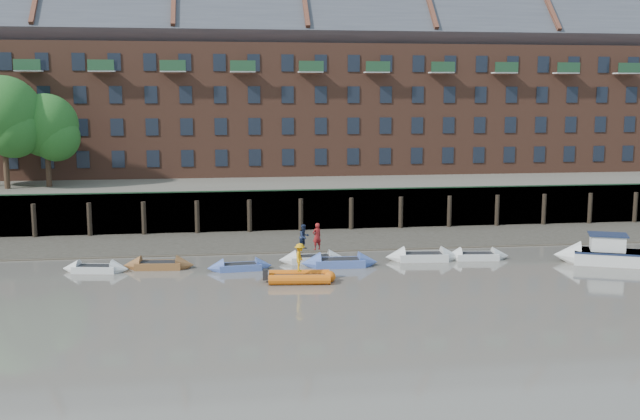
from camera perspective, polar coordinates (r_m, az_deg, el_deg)
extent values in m
plane|color=#666158|center=(38.02, 5.30, -7.46)|extent=(220.00, 220.00, 0.00)
cube|color=#3D382F|center=(55.21, 1.04, -2.30)|extent=(110.00, 8.00, 0.50)
cube|color=#4C4336|center=(51.92, 1.63, -3.01)|extent=(110.00, 1.60, 0.10)
cube|color=#2D2A26|center=(59.22, 0.38, 0.03)|extent=(110.00, 0.80, 3.20)
cylinder|color=black|center=(59.58, -20.95, -0.80)|extent=(0.36, 0.36, 2.60)
cylinder|color=black|center=(58.80, -17.16, -0.72)|extent=(0.36, 0.36, 2.60)
cylinder|color=black|center=(58.28, -13.27, -0.65)|extent=(0.36, 0.36, 2.60)
cylinder|color=black|center=(58.04, -9.34, -0.57)|extent=(0.36, 0.36, 2.60)
cylinder|color=black|center=(58.07, -5.39, -0.48)|extent=(0.36, 0.36, 2.60)
cylinder|color=black|center=(58.37, -1.47, -0.40)|extent=(0.36, 0.36, 2.60)
cylinder|color=black|center=(58.95, 2.40, -0.31)|extent=(0.36, 0.36, 2.60)
cylinder|color=black|center=(59.79, 6.17, -0.23)|extent=(0.36, 0.36, 2.60)
cylinder|color=black|center=(60.88, 9.83, -0.15)|extent=(0.36, 0.36, 2.60)
cylinder|color=black|center=(62.21, 13.34, -0.06)|extent=(0.36, 0.36, 2.60)
cylinder|color=black|center=(63.76, 16.69, 0.01)|extent=(0.36, 0.36, 2.60)
cylinder|color=black|center=(65.52, 19.88, 0.09)|extent=(0.36, 0.36, 2.60)
cylinder|color=black|center=(67.48, 22.88, 0.15)|extent=(0.36, 0.36, 2.60)
cube|color=#264C2D|center=(58.69, 0.43, 1.58)|extent=(110.00, 0.06, 0.10)
cube|color=#5E594D|center=(72.57, -1.17, 1.65)|extent=(110.00, 28.00, 3.20)
cube|color=brown|center=(73.02, -1.28, 7.67)|extent=(80.00, 10.00, 12.00)
cube|color=#42444C|center=(73.23, -1.30, 13.31)|extent=(80.60, 15.56, 15.56)
cube|color=black|center=(69.96, -22.46, 3.52)|extent=(1.10, 0.12, 1.50)
cube|color=black|center=(69.27, -20.05, 3.61)|extent=(1.10, 0.12, 1.50)
cube|color=black|center=(68.70, -17.60, 3.69)|extent=(1.10, 0.12, 1.50)
cube|color=black|center=(68.26, -15.11, 3.76)|extent=(1.10, 0.12, 1.50)
cube|color=black|center=(67.95, -12.60, 3.83)|extent=(1.10, 0.12, 1.50)
cube|color=black|center=(67.78, -10.06, 3.90)|extent=(1.10, 0.12, 1.50)
cube|color=black|center=(67.73, -7.52, 3.95)|extent=(1.10, 0.12, 1.50)
cube|color=black|center=(67.82, -4.98, 4.00)|extent=(1.10, 0.12, 1.50)
cube|color=black|center=(68.03, -2.45, 4.04)|extent=(1.10, 0.12, 1.50)
cube|color=black|center=(68.38, 0.06, 4.08)|extent=(1.10, 0.12, 1.50)
cube|color=black|center=(68.86, 2.54, 4.10)|extent=(1.10, 0.12, 1.50)
cube|color=black|center=(69.47, 4.98, 4.12)|extent=(1.10, 0.12, 1.50)
cube|color=black|center=(70.20, 7.37, 4.13)|extent=(1.10, 0.12, 1.50)
cube|color=black|center=(71.04, 9.71, 4.13)|extent=(1.10, 0.12, 1.50)
cube|color=black|center=(72.01, 11.99, 4.12)|extent=(1.10, 0.12, 1.50)
cube|color=black|center=(73.08, 14.21, 4.11)|extent=(1.10, 0.12, 1.50)
cube|color=black|center=(74.26, 16.36, 4.09)|extent=(1.10, 0.12, 1.50)
cube|color=black|center=(75.54, 18.45, 4.07)|extent=(1.10, 0.12, 1.50)
cube|color=black|center=(76.91, 20.45, 4.05)|extent=(1.10, 0.12, 1.50)
cube|color=black|center=(78.38, 22.39, 4.02)|extent=(1.10, 0.12, 1.50)
cube|color=black|center=(69.79, -22.59, 5.81)|extent=(1.10, 0.12, 1.50)
cube|color=black|center=(69.10, -20.17, 5.92)|extent=(1.10, 0.12, 1.50)
cube|color=black|center=(68.53, -17.71, 6.02)|extent=(1.10, 0.12, 1.50)
cube|color=black|center=(68.09, -15.21, 6.11)|extent=(1.10, 0.12, 1.50)
cube|color=black|center=(67.78, -12.68, 6.19)|extent=(1.10, 0.12, 1.50)
cube|color=black|center=(67.60, -10.13, 6.26)|extent=(1.10, 0.12, 1.50)
cube|color=black|center=(67.55, -7.57, 6.32)|extent=(1.10, 0.12, 1.50)
cube|color=black|center=(67.64, -5.01, 6.37)|extent=(1.10, 0.12, 1.50)
cube|color=black|center=(67.86, -2.47, 6.40)|extent=(1.10, 0.12, 1.50)
cube|color=black|center=(68.21, 0.06, 6.42)|extent=(1.10, 0.12, 1.50)
cube|color=black|center=(68.69, 2.55, 6.43)|extent=(1.10, 0.12, 1.50)
cube|color=black|center=(69.30, 5.01, 6.42)|extent=(1.10, 0.12, 1.50)
cube|color=black|center=(70.03, 7.42, 6.41)|extent=(1.10, 0.12, 1.50)
cube|color=black|center=(70.88, 9.77, 6.38)|extent=(1.10, 0.12, 1.50)
cube|color=black|center=(71.84, 12.07, 6.35)|extent=(1.10, 0.12, 1.50)
cube|color=black|center=(72.92, 14.30, 6.30)|extent=(1.10, 0.12, 1.50)
cube|color=black|center=(74.10, 16.46, 6.25)|extent=(1.10, 0.12, 1.50)
cube|color=black|center=(75.38, 18.55, 6.19)|extent=(1.10, 0.12, 1.50)
cube|color=black|center=(76.76, 20.57, 6.13)|extent=(1.10, 0.12, 1.50)
cube|color=black|center=(78.23, 22.51, 6.06)|extent=(1.10, 0.12, 1.50)
cube|color=black|center=(69.74, -22.73, 8.10)|extent=(1.10, 0.12, 1.50)
cube|color=black|center=(69.04, -20.30, 8.24)|extent=(1.10, 0.12, 1.50)
cube|color=black|center=(68.47, -17.82, 8.36)|extent=(1.10, 0.12, 1.50)
cube|color=black|center=(68.03, -15.30, 8.47)|extent=(1.10, 0.12, 1.50)
cube|color=black|center=(67.72, -12.76, 8.56)|extent=(1.10, 0.12, 1.50)
cube|color=black|center=(67.54, -10.19, 8.64)|extent=(1.10, 0.12, 1.50)
cube|color=black|center=(67.50, -7.62, 8.70)|extent=(1.10, 0.12, 1.50)
cube|color=black|center=(67.58, -5.04, 8.74)|extent=(1.10, 0.12, 1.50)
cube|color=black|center=(67.80, -2.48, 8.76)|extent=(1.10, 0.12, 1.50)
cube|color=black|center=(68.15, 0.06, 8.77)|extent=(1.10, 0.12, 1.50)
cube|color=black|center=(68.63, 2.57, 8.76)|extent=(1.10, 0.12, 1.50)
cube|color=black|center=(69.24, 5.04, 8.74)|extent=(1.10, 0.12, 1.50)
cube|color=black|center=(69.97, 7.46, 8.70)|extent=(1.10, 0.12, 1.50)
cube|color=black|center=(70.82, 9.83, 8.65)|extent=(1.10, 0.12, 1.50)
cube|color=black|center=(71.79, 12.14, 8.58)|extent=(1.10, 0.12, 1.50)
cube|color=black|center=(72.86, 14.38, 8.50)|extent=(1.10, 0.12, 1.50)
cube|color=black|center=(74.05, 16.55, 8.42)|extent=(1.10, 0.12, 1.50)
cube|color=black|center=(75.33, 18.65, 8.32)|extent=(1.10, 0.12, 1.50)
cube|color=black|center=(76.71, 20.68, 8.22)|extent=(1.10, 0.12, 1.50)
cube|color=black|center=(78.18, 22.63, 8.11)|extent=(1.10, 0.12, 1.50)
cube|color=black|center=(69.79, -22.87, 10.40)|extent=(1.10, 0.12, 1.50)
cube|color=black|center=(69.10, -20.42, 10.55)|extent=(1.10, 0.12, 1.50)
cube|color=black|center=(68.53, -17.93, 10.70)|extent=(1.10, 0.12, 1.50)
cube|color=black|center=(68.09, -15.40, 10.82)|extent=(1.10, 0.12, 1.50)
cube|color=black|center=(67.78, -12.84, 10.93)|extent=(1.10, 0.12, 1.50)
cube|color=black|center=(67.60, -10.26, 11.01)|extent=(1.10, 0.12, 1.50)
cube|color=black|center=(67.55, -7.67, 11.07)|extent=(1.10, 0.12, 1.50)
cube|color=black|center=(67.64, -5.08, 11.11)|extent=(1.10, 0.12, 1.50)
cube|color=black|center=(67.86, -2.50, 11.13)|extent=(1.10, 0.12, 1.50)
cube|color=black|center=(68.21, 0.06, 11.13)|extent=(1.10, 0.12, 1.50)
cube|color=black|center=(68.69, 2.59, 11.10)|extent=(1.10, 0.12, 1.50)
cube|color=black|center=(69.30, 5.07, 11.06)|extent=(1.10, 0.12, 1.50)
cube|color=black|center=(70.03, 7.51, 10.99)|extent=(1.10, 0.12, 1.50)
cube|color=black|center=(70.88, 9.89, 10.91)|extent=(1.10, 0.12, 1.50)
cube|color=black|center=(71.84, 12.21, 10.81)|extent=(1.10, 0.12, 1.50)
cube|color=black|center=(72.92, 14.47, 10.70)|extent=(1.10, 0.12, 1.50)
cube|color=black|center=(74.10, 16.65, 10.58)|extent=(1.10, 0.12, 1.50)
cube|color=black|center=(75.38, 18.76, 10.45)|extent=(1.10, 0.12, 1.50)
cube|color=black|center=(76.76, 20.79, 10.30)|extent=(1.10, 0.12, 1.50)
cube|color=black|center=(78.23, 22.75, 10.15)|extent=(1.10, 0.12, 1.50)
cylinder|color=#3A281C|center=(64.38, -22.83, 3.61)|extent=(0.44, 0.44, 4.75)
sphere|color=#266322|center=(64.20, -23.02, 6.73)|extent=(6.08, 6.08, 6.08)
cylinder|color=#3A281C|center=(64.68, -20.01, 3.45)|extent=(0.44, 0.44, 4.00)
sphere|color=#266322|center=(64.50, -20.15, 6.07)|extent=(5.12, 5.12, 5.12)
cube|color=silver|center=(47.31, -16.74, -4.31)|extent=(2.76, 1.61, 0.40)
cone|color=silver|center=(46.84, -14.99, -4.36)|extent=(1.20, 1.33, 1.17)
cone|color=silver|center=(47.82, -18.45, -4.25)|extent=(1.20, 1.33, 1.17)
cube|color=black|center=(47.27, -16.75, -4.09)|extent=(2.28, 1.25, 0.06)
cube|color=brown|center=(47.22, -12.18, -4.13)|extent=(2.90, 1.53, 0.44)
cone|color=brown|center=(46.97, -10.22, -4.14)|extent=(1.20, 1.36, 1.26)
cone|color=brown|center=(47.53, -14.12, -4.12)|extent=(1.20, 1.36, 1.26)
cube|color=black|center=(47.18, -12.19, -3.90)|extent=(2.41, 1.17, 0.06)
cube|color=#4962AF|center=(46.07, -6.14, -4.33)|extent=(2.65, 1.38, 0.40)
cone|color=#4962AF|center=(46.27, -4.30, -4.25)|extent=(1.10, 1.24, 1.16)
cone|color=#4962AF|center=(45.92, -7.99, -4.41)|extent=(1.10, 1.24, 1.16)
cube|color=black|center=(46.03, -6.14, -4.11)|extent=(2.20, 1.06, 0.06)
cube|color=silver|center=(47.86, -0.59, -3.76)|extent=(2.77, 1.25, 0.43)
cone|color=silver|center=(48.09, 1.32, -3.70)|extent=(1.08, 1.25, 1.25)
cone|color=silver|center=(47.68, -2.52, -3.82)|extent=(1.08, 1.25, 1.25)
cube|color=black|center=(47.82, -0.59, -3.53)|extent=(2.30, 0.94, 0.06)
cube|color=#4962AF|center=(46.77, 1.50, -4.03)|extent=(3.14, 1.52, 0.48)
cone|color=#4962AF|center=(47.02, 3.68, -3.98)|extent=(1.26, 1.44, 1.39)
cone|color=#4962AF|center=(46.59, -0.70, -4.08)|extent=(1.26, 1.44, 1.39)
cube|color=black|center=(46.72, 1.50, -3.77)|extent=(2.61, 1.15, 0.06)
cube|color=silver|center=(48.89, 7.83, -3.55)|extent=(3.23, 1.69, 0.49)
cone|color=silver|center=(49.25, 9.92, -3.50)|extent=(1.34, 1.51, 1.41)
cone|color=silver|center=(48.59, 5.72, -3.58)|extent=(1.34, 1.51, 1.41)
cube|color=black|center=(48.84, 7.84, -3.29)|extent=(2.68, 1.29, 0.06)
cube|color=silver|center=(49.82, 11.84, -3.46)|extent=(2.82, 1.49, 0.42)
cone|color=silver|center=(50.22, 13.60, -3.42)|extent=(1.17, 1.32, 1.22)
cone|color=silver|center=(49.47, 10.06, -3.49)|extent=(1.17, 1.32, 1.22)
cube|color=black|center=(49.78, 11.85, -3.24)|extent=(2.34, 1.14, 0.06)
cylinder|color=orange|center=(43.55, -1.59, -4.93)|extent=(3.54, 0.92, 0.58)
cylinder|color=orange|center=(42.36, -1.57, -5.33)|extent=(3.54, 0.92, 0.58)
sphere|color=orange|center=(43.01, 0.76, -5.11)|extent=(0.66, 0.66, 0.66)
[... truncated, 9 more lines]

